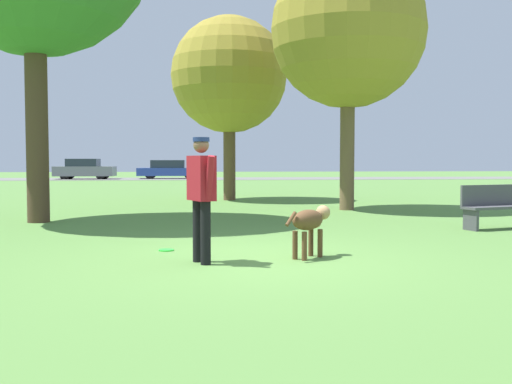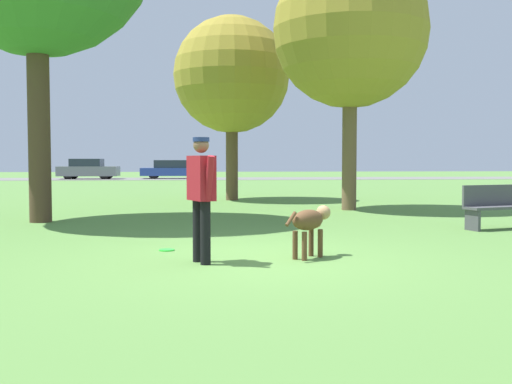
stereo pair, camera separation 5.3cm
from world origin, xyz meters
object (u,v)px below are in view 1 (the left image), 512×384
at_px(person, 201,189).
at_px(frisbee, 166,250).
at_px(dog, 310,222).
at_px(park_bench, 494,205).
at_px(parked_car_grey, 85,169).
at_px(tree_near_right, 348,31).
at_px(parked_car_blue, 169,170).
at_px(tree_mid_center, 229,75).

height_order(person, frisbee, person).
height_order(dog, park_bench, park_bench).
bearing_deg(parked_car_grey, person, -75.10).
relative_size(tree_near_right, park_bench, 4.61).
relative_size(person, parked_car_blue, 0.35).
bearing_deg(park_bench, parked_car_blue, 87.11).
height_order(tree_near_right, park_bench, tree_near_right).
relative_size(dog, parked_car_blue, 0.17).
bearing_deg(tree_mid_center, dog, -87.60).
bearing_deg(frisbee, dog, -22.58).
bearing_deg(tree_near_right, tree_mid_center, 124.88).
bearing_deg(parked_car_blue, person, -85.45).
height_order(person, tree_mid_center, tree_mid_center).
distance_m(parked_car_grey, parked_car_blue, 5.80).
bearing_deg(dog, frisbee, 112.93).
bearing_deg(parked_car_grey, dog, -72.71).
distance_m(tree_near_right, parked_car_grey, 29.46).
relative_size(dog, park_bench, 0.52).
xyz_separation_m(dog, frisbee, (-1.96, 0.82, -0.48)).
relative_size(frisbee, parked_car_grey, 0.06).
bearing_deg(parked_car_blue, parked_car_grey, -174.37).
bearing_deg(parked_car_blue, frisbee, -86.19).
xyz_separation_m(frisbee, parked_car_grey, (-7.40, 33.48, 0.68)).
relative_size(tree_mid_center, tree_near_right, 0.89).
relative_size(parked_car_grey, park_bench, 2.80).
bearing_deg(tree_mid_center, park_bench, -61.99).
bearing_deg(frisbee, park_bench, 19.95).
bearing_deg(parked_car_blue, tree_mid_center, -81.28).
height_order(parked_car_blue, park_bench, parked_car_blue).
distance_m(person, dog, 1.55).
distance_m(frisbee, park_bench, 6.51).
height_order(frisbee, tree_near_right, tree_near_right).
xyz_separation_m(parked_car_grey, park_bench, (13.51, -31.27, -0.24)).
distance_m(dog, tree_mid_center, 12.29).
xyz_separation_m(dog, tree_near_right, (2.40, 7.59, 4.19)).
height_order(dog, frisbee, dog).
bearing_deg(park_bench, parked_car_grey, 96.78).
bearing_deg(parked_car_blue, dog, -83.04).
bearing_deg(parked_car_blue, park_bench, -75.24).
relative_size(parked_car_blue, park_bench, 3.11).
distance_m(tree_near_right, parked_car_blue, 28.11).
relative_size(person, tree_near_right, 0.24).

